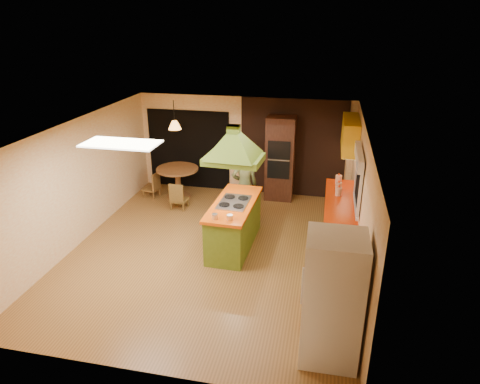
% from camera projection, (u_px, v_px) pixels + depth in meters
% --- Properties ---
extents(ground, '(6.50, 6.50, 0.00)m').
position_uv_depth(ground, '(212.00, 250.00, 8.57)').
color(ground, olive).
rests_on(ground, ground).
extents(room_walls, '(5.50, 6.50, 6.50)m').
position_uv_depth(room_walls, '(211.00, 193.00, 8.09)').
color(room_walls, '#FFE4B6').
rests_on(room_walls, ground).
extents(ceiling_plane, '(6.50, 6.50, 0.00)m').
position_uv_depth(ceiling_plane, '(209.00, 128.00, 7.62)').
color(ceiling_plane, silver).
rests_on(ceiling_plane, room_walls).
extents(brick_panel, '(2.64, 0.03, 2.50)m').
position_uv_depth(brick_panel, '(293.00, 148.00, 10.78)').
color(brick_panel, '#381E14').
rests_on(brick_panel, ground).
extents(nook_opening, '(2.20, 0.03, 2.10)m').
position_uv_depth(nook_opening, '(189.00, 150.00, 11.38)').
color(nook_opening, black).
rests_on(nook_opening, ground).
extents(right_counter, '(0.62, 3.05, 0.92)m').
position_uv_depth(right_counter, '(339.00, 228.00, 8.47)').
color(right_counter, olive).
rests_on(right_counter, ground).
extents(upper_cabinets, '(0.34, 1.40, 0.70)m').
position_uv_depth(upper_cabinets, '(350.00, 135.00, 9.33)').
color(upper_cabinets, yellow).
rests_on(upper_cabinets, room_walls).
extents(window_right, '(0.12, 1.35, 1.06)m').
position_uv_depth(window_right, '(359.00, 170.00, 7.74)').
color(window_right, black).
rests_on(window_right, room_walls).
extents(fluor_panel, '(1.20, 0.60, 0.03)m').
position_uv_depth(fluor_panel, '(121.00, 144.00, 6.75)').
color(fluor_panel, white).
rests_on(fluor_panel, ceiling_plane).
extents(kitchen_island, '(0.84, 1.95, 0.97)m').
position_uv_depth(kitchen_island, '(234.00, 224.00, 8.57)').
color(kitchen_island, olive).
rests_on(kitchen_island, ground).
extents(range_hood, '(1.11, 0.83, 0.80)m').
position_uv_depth(range_hood, '(234.00, 139.00, 7.89)').
color(range_hood, '#536D1B').
rests_on(range_hood, ceiling_plane).
extents(man, '(0.69, 0.57, 1.61)m').
position_uv_depth(man, '(245.00, 185.00, 9.64)').
color(man, '#4F552D').
rests_on(man, ground).
extents(refrigerator, '(0.77, 0.73, 1.85)m').
position_uv_depth(refrigerator, '(332.00, 299.00, 5.58)').
color(refrigerator, white).
rests_on(refrigerator, ground).
extents(wall_oven, '(0.70, 0.61, 2.11)m').
position_uv_depth(wall_oven, '(280.00, 158.00, 10.65)').
color(wall_oven, '#482417').
rests_on(wall_oven, ground).
extents(dining_table, '(1.06, 1.06, 0.79)m').
position_uv_depth(dining_table, '(178.00, 177.00, 10.86)').
color(dining_table, brown).
rests_on(dining_table, ground).
extents(chair_left, '(0.42, 0.42, 0.66)m').
position_uv_depth(chair_left, '(151.00, 185.00, 10.99)').
color(chair_left, brown).
rests_on(chair_left, ground).
extents(chair_near, '(0.39, 0.39, 0.68)m').
position_uv_depth(chair_near, '(179.00, 195.00, 10.31)').
color(chair_near, brown).
rests_on(chair_near, ground).
extents(pendant_lamp, '(0.42, 0.42, 0.21)m').
position_uv_depth(pendant_lamp, '(175.00, 125.00, 10.35)').
color(pendant_lamp, '#FF9E3F').
rests_on(pendant_lamp, ceiling_plane).
extents(canister_large, '(0.15, 0.15, 0.20)m').
position_uv_depth(canister_large, '(339.00, 180.00, 9.37)').
color(canister_large, '#FCE7CB').
rests_on(canister_large, right_counter).
extents(canister_medium, '(0.14, 0.14, 0.18)m').
position_uv_depth(canister_medium, '(339.00, 191.00, 8.78)').
color(canister_medium, beige).
rests_on(canister_medium, right_counter).
extents(canister_small, '(0.16, 0.16, 0.17)m').
position_uv_depth(canister_small, '(339.00, 186.00, 9.04)').
color(canister_small, beige).
rests_on(canister_small, right_counter).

